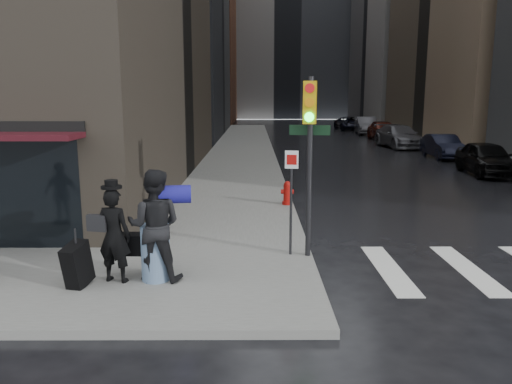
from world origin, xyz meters
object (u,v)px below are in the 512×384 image
parked_car_5 (366,126)px  parked_car_3 (399,136)px  parked_car_6 (349,124)px  man_overcoat (106,240)px  parked_car_1 (486,158)px  parked_car_2 (443,146)px  man_jeans (154,225)px  parked_car_4 (383,130)px  fire_hydrant (287,194)px  traffic_light (308,143)px

parked_car_5 → parked_car_3: bearing=-87.1°
parked_car_5 → parked_car_6: (-0.45, 6.23, -0.12)m
man_overcoat → parked_car_1: 18.81m
parked_car_2 → parked_car_5: parked_car_5 is taller
man_jeans → parked_car_4: size_ratio=0.43×
parked_car_2 → parked_car_6: 24.94m
parked_car_1 → fire_hydrant: bearing=-138.4°
man_jeans → parked_car_5: 40.31m
man_overcoat → parked_car_6: man_overcoat is taller
parked_car_4 → parked_car_5: (0.02, 6.23, 0.02)m
traffic_light → fire_hydrant: 5.56m
traffic_light → parked_car_5: 38.27m
parked_car_1 → parked_car_6: 31.17m
parked_car_4 → parked_car_1: bearing=-89.2°
parked_car_6 → fire_hydrant: bearing=-106.5°
parked_car_3 → parked_car_5: (0.47, 12.47, 0.04)m
parked_car_3 → parked_car_4: (0.45, 6.23, 0.03)m
man_jeans → fire_hydrant: bearing=-111.8°
fire_hydrant → parked_car_2: size_ratio=0.18×
traffic_light → parked_car_6: size_ratio=0.73×
traffic_light → fire_hydrant: traffic_light is taller
traffic_light → fire_hydrant: bearing=101.6°
traffic_light → parked_car_2: (9.69, 18.35, -1.85)m
parked_car_3 → fire_hydrant: bearing=-120.7°
man_jeans → parked_car_6: size_ratio=0.41×
man_overcoat → traffic_light: (3.70, 1.47, 1.58)m
parked_car_5 → man_jeans: bearing=-102.8°
traffic_light → parked_car_5: bearing=86.7°
man_jeans → parked_car_3: (11.84, 25.91, -0.40)m
traffic_light → parked_car_1: bearing=63.5°
parked_car_1 → parked_car_2: (0.38, 6.23, -0.07)m
parked_car_3 → parked_car_5: bearing=82.0°
parked_car_1 → parked_car_4: (0.11, 18.70, 0.05)m
parked_car_1 → traffic_light: bearing=-122.5°
man_jeans → parked_car_2: 23.35m
parked_car_6 → man_jeans: bearing=-108.0°
traffic_light → parked_car_1: size_ratio=0.84×
traffic_light → parked_car_6: bearing=89.3°
parked_car_3 → parked_car_5: 12.48m
fire_hydrant → parked_car_3: size_ratio=0.14×
parked_car_4 → parked_car_6: size_ratio=0.94×
parked_car_5 → parked_car_1: bearing=-85.3°
traffic_light → fire_hydrant: size_ratio=5.04×
man_overcoat → man_jeans: man_jeans is taller
man_jeans → parked_car_5: man_jeans is taller
parked_car_2 → parked_car_3: (-0.72, 6.23, 0.10)m
parked_car_2 → parked_car_3: size_ratio=0.77×
fire_hydrant → parked_car_2: bearing=53.6°
traffic_light → parked_car_2: size_ratio=0.90×
parked_car_6 → parked_car_4: bearing=-91.1°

